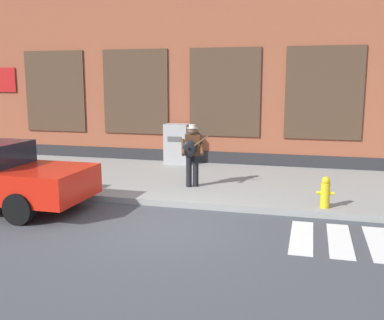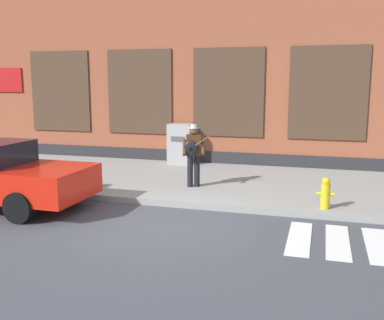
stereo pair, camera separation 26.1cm
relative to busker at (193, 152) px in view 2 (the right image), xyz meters
The scene contains 6 objects.
ground_plane 3.04m from the busker, 86.67° to the right, with size 160.00×160.00×0.00m, color #424449.
sidewalk 1.45m from the busker, 80.90° to the left, with size 28.00×5.10×0.15m.
building_backdrop 6.18m from the busker, 88.31° to the left, with size 28.00×4.06×7.51m.
busker is the anchor object (origin of this frame).
utility_box 3.42m from the busker, 113.39° to the left, with size 0.79×0.58×1.34m.
fire_hydrant 3.59m from the busker, 19.34° to the right, with size 0.38×0.20×0.70m.
Camera 2 is at (3.06, -8.25, 2.89)m, focal length 42.00 mm.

